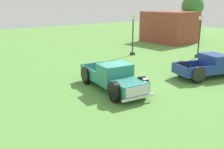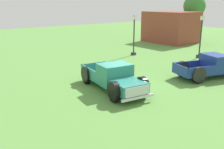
# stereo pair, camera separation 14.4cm
# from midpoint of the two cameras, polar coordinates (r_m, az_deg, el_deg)

# --- Properties ---
(ground_plane) EXTENTS (80.00, 80.00, 0.00)m
(ground_plane) POSITION_cam_midpoint_polar(r_m,az_deg,el_deg) (14.91, 1.36, -3.09)
(ground_plane) COLOR #5B9342
(pickup_truck_foreground) EXTENTS (5.45, 2.74, 1.60)m
(pickup_truck_foreground) POSITION_cam_midpoint_polar(r_m,az_deg,el_deg) (14.15, 0.47, -0.91)
(pickup_truck_foreground) COLOR #2D8475
(pickup_truck_foreground) RESTS_ON ground_plane
(pickup_truck_behind_left) EXTENTS (3.31, 5.39, 1.56)m
(pickup_truck_behind_left) POSITION_cam_midpoint_polar(r_m,az_deg,el_deg) (18.40, 22.12, 1.83)
(pickup_truck_behind_left) COLOR navy
(pickup_truck_behind_left) RESTS_ON ground_plane
(lamp_post_near) EXTENTS (0.36, 0.36, 3.84)m
(lamp_post_near) POSITION_cam_midpoint_polar(r_m,az_deg,el_deg) (24.30, 19.20, 8.39)
(lamp_post_near) COLOR #2D2D33
(lamp_post_near) RESTS_ON ground_plane
(lamp_post_far) EXTENTS (0.36, 0.36, 3.83)m
(lamp_post_far) POSITION_cam_midpoint_polar(r_m,az_deg,el_deg) (24.16, 4.61, 9.17)
(lamp_post_far) COLOR #2D2D33
(lamp_post_far) RESTS_ON ground_plane
(oak_tree_east) EXTENTS (2.91, 2.91, 5.93)m
(oak_tree_east) POSITION_cam_midpoint_polar(r_m,az_deg,el_deg) (36.36, 17.81, 14.59)
(oak_tree_east) COLOR brown
(oak_tree_east) RESTS_ON ground_plane
(brick_pavilion) EXTENTS (6.01, 4.62, 3.83)m
(brick_pavilion) POSITION_cam_midpoint_polar(r_m,az_deg,el_deg) (33.28, 12.75, 10.56)
(brick_pavilion) COLOR brown
(brick_pavilion) RESTS_ON ground_plane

